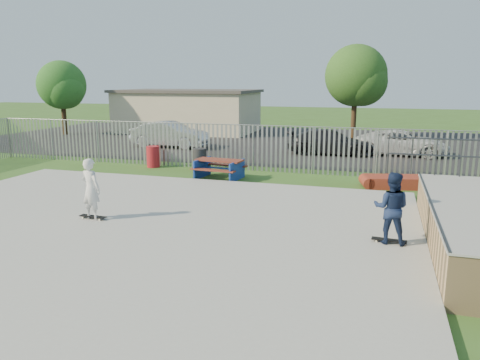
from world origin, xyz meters
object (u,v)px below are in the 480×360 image
(trash_bin_red, at_px, (153,157))
(picnic_table, at_px, (219,169))
(car_dark, at_px, (330,142))
(tree_mid, at_px, (356,76))
(car_white, at_px, (402,143))
(skater_white, at_px, (91,189))
(tree_left, at_px, (62,85))
(funbox, at_px, (395,182))
(trash_bin_grey, at_px, (200,160))
(skater_navy, at_px, (391,208))
(car_silver, at_px, (170,134))

(trash_bin_red, bearing_deg, picnic_table, -22.59)
(trash_bin_red, relative_size, car_dark, 0.21)
(picnic_table, relative_size, tree_mid, 0.32)
(picnic_table, bearing_deg, car_white, 55.52)
(tree_mid, distance_m, skater_white, 22.52)
(car_dark, distance_m, tree_mid, 8.00)
(car_dark, relative_size, tree_left, 0.86)
(car_dark, xyz_separation_m, car_white, (3.65, 0.83, -0.00))
(funbox, distance_m, skater_white, 10.83)
(trash_bin_grey, xyz_separation_m, tree_mid, (5.67, 13.59, 3.68))
(trash_bin_grey, relative_size, skater_navy, 0.60)
(skater_white, bearing_deg, car_white, -105.35)
(tree_mid, xyz_separation_m, skater_navy, (2.14, -21.23, -3.19))
(trash_bin_grey, distance_m, tree_left, 18.14)
(tree_mid, bearing_deg, car_white, -65.34)
(car_silver, relative_size, tree_mid, 0.74)
(trash_bin_grey, bearing_deg, car_white, 40.32)
(car_white, xyz_separation_m, skater_navy, (-0.76, -14.91, 0.32))
(trash_bin_red, bearing_deg, tree_mid, 58.53)
(trash_bin_grey, xyz_separation_m, tree_left, (-14.62, 10.29, 3.06))
(tree_left, bearing_deg, skater_navy, -38.65)
(trash_bin_grey, relative_size, car_dark, 0.22)
(car_silver, bearing_deg, skater_navy, -137.03)
(car_dark, xyz_separation_m, tree_left, (-19.54, 3.85, 2.88))
(picnic_table, distance_m, car_dark, 8.45)
(trash_bin_red, relative_size, tree_mid, 0.16)
(car_dark, bearing_deg, skater_navy, -171.93)
(picnic_table, xyz_separation_m, trash_bin_grey, (-1.32, 1.20, 0.10))
(tree_left, height_order, skater_white, tree_left)
(funbox, bearing_deg, trash_bin_red, 160.84)
(picnic_table, height_order, car_silver, car_silver)
(car_silver, distance_m, car_dark, 9.34)
(funbox, distance_m, car_silver, 14.44)
(funbox, relative_size, car_silver, 0.49)
(trash_bin_grey, xyz_separation_m, car_silver, (-4.42, 6.41, 0.27))
(car_dark, distance_m, tree_left, 20.12)
(funbox, bearing_deg, tree_left, 141.15)
(tree_left, distance_m, skater_navy, 28.83)
(trash_bin_red, distance_m, car_dark, 9.54)
(funbox, distance_m, trash_bin_red, 10.57)
(picnic_table, height_order, trash_bin_red, trash_bin_red)
(trash_bin_red, bearing_deg, car_silver, 108.22)
(tree_mid, bearing_deg, tree_left, -170.76)
(picnic_table, xyz_separation_m, funbox, (6.75, 0.39, -0.19))
(picnic_table, distance_m, tree_mid, 15.87)
(funbox, bearing_deg, skater_white, -151.26)
(trash_bin_red, relative_size, skater_white, 0.57)
(car_white, distance_m, tree_mid, 7.79)
(picnic_table, bearing_deg, funbox, 9.36)
(car_dark, height_order, tree_mid, tree_mid)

